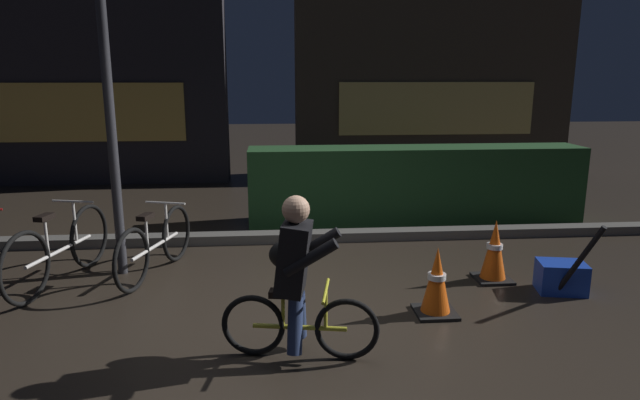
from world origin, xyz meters
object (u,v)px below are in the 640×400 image
traffic_cone_far (494,251)px  closed_umbrella (578,262)px  street_post (112,144)px  parked_bike_center_left (156,244)px  traffic_cone_near (437,282)px  cyclist (296,277)px  blue_crate (561,277)px  parked_bike_left_mid (60,249)px

traffic_cone_far → closed_umbrella: size_ratio=0.76×
street_post → parked_bike_center_left: 1.13m
parked_bike_center_left → traffic_cone_near: (2.67, -1.21, -0.04)m
traffic_cone_far → cyclist: cyclist is taller
blue_crate → cyclist: (-2.63, -1.04, 0.48)m
traffic_cone_far → blue_crate: bearing=-33.4°
parked_bike_center_left → closed_umbrella: bearing=-88.3°
parked_bike_left_mid → parked_bike_center_left: (0.91, 0.17, -0.03)m
traffic_cone_near → closed_umbrella: closed_umbrella is taller
parked_bike_center_left → parked_bike_left_mid: bearing=117.3°
street_post → traffic_cone_near: (3.05, -1.30, -1.10)m
parked_bike_left_mid → parked_bike_center_left: size_ratio=1.11×
parked_bike_center_left → traffic_cone_near: bearing=-98.0°
parked_bike_left_mid → cyclist: size_ratio=1.37×
cyclist → traffic_cone_near: bearing=37.0°
street_post → traffic_cone_far: 4.07m
parked_bike_left_mid → parked_bike_center_left: bearing=-65.5°
parked_bike_center_left → cyclist: size_ratio=1.24×
cyclist → closed_umbrella: cyclist is taller
closed_umbrella → street_post: bearing=-139.9°
parked_bike_center_left → blue_crate: (4.04, -0.81, -0.19)m
traffic_cone_near → parked_bike_left_mid: bearing=163.8°
traffic_cone_near → closed_umbrella: bearing=6.2°
parked_bike_left_mid → cyclist: bearing=-112.2°
traffic_cone_near → closed_umbrella: size_ratio=0.73×
blue_crate → closed_umbrella: closed_umbrella is taller
parked_bike_center_left → closed_umbrella: closed_umbrella is taller
street_post → blue_crate: (4.42, -0.90, -1.24)m
traffic_cone_near → blue_crate: size_ratio=1.40×
blue_crate → closed_umbrella: bearing=-88.4°
street_post → closed_umbrella: 4.69m
traffic_cone_far → blue_crate: (0.54, -0.36, -0.16)m
parked_bike_left_mid → blue_crate: bearing=-83.7°
closed_umbrella → traffic_cone_far: bearing=-173.2°
parked_bike_center_left → blue_crate: size_ratio=3.52×
traffic_cone_near → blue_crate: (1.37, 0.40, -0.15)m
traffic_cone_far → blue_crate: size_ratio=1.46×
traffic_cone_far → blue_crate: traffic_cone_far is taller
street_post → parked_bike_center_left: bearing=-13.1°
traffic_cone_near → street_post: bearing=156.9°
parked_bike_center_left → traffic_cone_far: (3.50, -0.45, -0.02)m
street_post → parked_bike_center_left: (0.38, -0.09, -1.06)m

